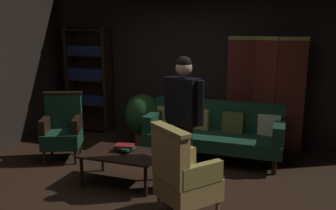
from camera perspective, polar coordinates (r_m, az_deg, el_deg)
ground_plane at (r=4.64m, az=-3.37°, el=-13.56°), size 10.00×10.00×0.00m
back_wall at (r=6.53m, az=4.83°, el=6.75°), size 7.20×0.10×2.80m
folding_screen at (r=6.09m, az=15.28°, el=2.03°), size 1.28×0.30×1.90m
bookshelf at (r=7.19m, az=-12.63°, el=4.36°), size 0.90×0.32×2.05m
velvet_couch at (r=5.63m, az=7.53°, el=-3.98°), size 2.12×0.78×0.88m
coffee_table at (r=4.73m, az=-7.46°, el=-8.20°), size 1.00×0.64×0.42m
armchair_gilt_accent at (r=3.83m, az=2.41°, el=-11.24°), size 0.81×0.81×1.04m
armchair_wing_left at (r=5.79m, az=-16.70°, el=-3.61°), size 0.76×0.76×1.04m
standing_figure at (r=4.33m, az=2.53°, el=-1.01°), size 0.56×0.34×1.70m
potted_plant at (r=6.15m, az=-4.12°, el=-1.82°), size 0.62×0.62×0.92m
book_black_cloth at (r=4.77m, az=-7.03°, el=-7.23°), size 0.21×0.18×0.03m
book_green_cloth at (r=4.75m, az=-7.04°, el=-6.88°), size 0.26×0.24×0.03m
book_red_leather at (r=4.75m, az=-7.05°, el=-6.55°), size 0.27×0.20×0.03m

